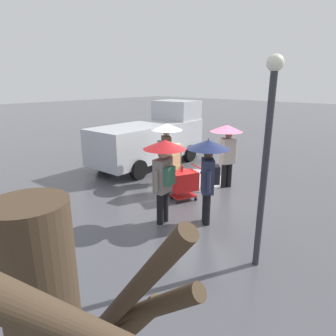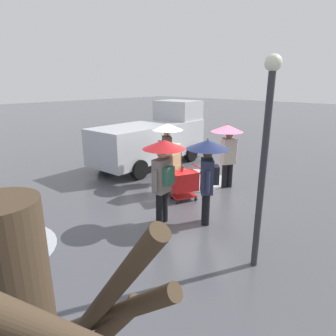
{
  "view_description": "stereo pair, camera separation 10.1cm",
  "coord_description": "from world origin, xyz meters",
  "px_view_note": "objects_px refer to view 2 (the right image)",
  "views": [
    {
      "loc": [
        -5.32,
        6.97,
        3.44
      ],
      "look_at": [
        0.05,
        1.03,
        1.05
      ],
      "focal_mm": 31.19,
      "sensor_mm": 36.0,
      "label": 1
    },
    {
      "loc": [
        -5.39,
        6.9,
        3.44
      ],
      "look_at": [
        0.05,
        1.03,
        1.05
      ],
      "focal_mm": 31.19,
      "sensor_mm": 36.0,
      "label": 2
    }
  ],
  "objects_px": {
    "cargo_van_parked_right": "(154,137)",
    "shopping_cart_vendor": "(184,182)",
    "hand_dolly_boxes": "(171,166)",
    "pedestrian_black_side": "(167,139)",
    "pedestrian_far_side": "(163,162)",
    "pedestrian_pink_side": "(208,162)",
    "pedestrian_white_side": "(228,141)",
    "street_lamp": "(265,146)"
  },
  "relations": [
    {
      "from": "pedestrian_pink_side",
      "to": "pedestrian_far_side",
      "type": "height_order",
      "value": "same"
    },
    {
      "from": "pedestrian_pink_side",
      "to": "street_lamp",
      "type": "height_order",
      "value": "street_lamp"
    },
    {
      "from": "pedestrian_white_side",
      "to": "cargo_van_parked_right",
      "type": "bearing_deg",
      "value": -6.4
    },
    {
      "from": "street_lamp",
      "to": "shopping_cart_vendor",
      "type": "bearing_deg",
      "value": -26.8
    },
    {
      "from": "shopping_cart_vendor",
      "to": "pedestrian_pink_side",
      "type": "xyz_separation_m",
      "value": [
        -1.33,
        0.73,
        1.0
      ]
    },
    {
      "from": "cargo_van_parked_right",
      "to": "pedestrian_white_side",
      "type": "distance_m",
      "value": 3.88
    },
    {
      "from": "cargo_van_parked_right",
      "to": "pedestrian_far_side",
      "type": "bearing_deg",
      "value": 137.88
    },
    {
      "from": "pedestrian_black_side",
      "to": "street_lamp",
      "type": "distance_m",
      "value": 5.07
    },
    {
      "from": "shopping_cart_vendor",
      "to": "pedestrian_far_side",
      "type": "height_order",
      "value": "pedestrian_far_side"
    },
    {
      "from": "cargo_van_parked_right",
      "to": "street_lamp",
      "type": "relative_size",
      "value": 1.41
    },
    {
      "from": "street_lamp",
      "to": "hand_dolly_boxes",
      "type": "bearing_deg",
      "value": -24.14
    },
    {
      "from": "pedestrian_pink_side",
      "to": "pedestrian_far_side",
      "type": "bearing_deg",
      "value": 42.36
    },
    {
      "from": "cargo_van_parked_right",
      "to": "shopping_cart_vendor",
      "type": "relative_size",
      "value": 5.21
    },
    {
      "from": "cargo_van_parked_right",
      "to": "pedestrian_black_side",
      "type": "relative_size",
      "value": 2.53
    },
    {
      "from": "cargo_van_parked_right",
      "to": "shopping_cart_vendor",
      "type": "xyz_separation_m",
      "value": [
        -3.52,
        2.23,
        -0.61
      ]
    },
    {
      "from": "pedestrian_black_side",
      "to": "street_lamp",
      "type": "height_order",
      "value": "street_lamp"
    },
    {
      "from": "hand_dolly_boxes",
      "to": "pedestrian_white_side",
      "type": "bearing_deg",
      "value": -119.23
    },
    {
      "from": "hand_dolly_boxes",
      "to": "pedestrian_black_side",
      "type": "distance_m",
      "value": 1.16
    },
    {
      "from": "shopping_cart_vendor",
      "to": "pedestrian_far_side",
      "type": "distance_m",
      "value": 1.84
    },
    {
      "from": "hand_dolly_boxes",
      "to": "cargo_van_parked_right",
      "type": "bearing_deg",
      "value": -36.28
    },
    {
      "from": "pedestrian_black_side",
      "to": "pedestrian_far_side",
      "type": "height_order",
      "value": "same"
    },
    {
      "from": "shopping_cart_vendor",
      "to": "pedestrian_black_side",
      "type": "distance_m",
      "value": 1.84
    },
    {
      "from": "hand_dolly_boxes",
      "to": "pedestrian_pink_side",
      "type": "relative_size",
      "value": 0.74
    },
    {
      "from": "pedestrian_white_side",
      "to": "street_lamp",
      "type": "distance_m",
      "value": 4.43
    },
    {
      "from": "hand_dolly_boxes",
      "to": "street_lamp",
      "type": "xyz_separation_m",
      "value": [
        -3.72,
        1.67,
        1.45
      ]
    },
    {
      "from": "cargo_van_parked_right",
      "to": "pedestrian_black_side",
      "type": "xyz_separation_m",
      "value": [
        -2.15,
        1.5,
        0.39
      ]
    },
    {
      "from": "shopping_cart_vendor",
      "to": "pedestrian_far_side",
      "type": "xyz_separation_m",
      "value": [
        -0.54,
        1.44,
        1.0
      ]
    },
    {
      "from": "hand_dolly_boxes",
      "to": "pedestrian_pink_side",
      "type": "height_order",
      "value": "pedestrian_pink_side"
    },
    {
      "from": "pedestrian_pink_side",
      "to": "street_lamp",
      "type": "relative_size",
      "value": 0.56
    },
    {
      "from": "cargo_van_parked_right",
      "to": "shopping_cart_vendor",
      "type": "bearing_deg",
      "value": 147.66
    },
    {
      "from": "shopping_cart_vendor",
      "to": "street_lamp",
      "type": "xyz_separation_m",
      "value": [
        -3.09,
        1.56,
        1.8
      ]
    },
    {
      "from": "pedestrian_pink_side",
      "to": "pedestrian_far_side",
      "type": "xyz_separation_m",
      "value": [
        0.79,
        0.72,
        0.0
      ]
    },
    {
      "from": "hand_dolly_boxes",
      "to": "pedestrian_pink_side",
      "type": "xyz_separation_m",
      "value": [
        -1.96,
        0.83,
        0.65
      ]
    },
    {
      "from": "cargo_van_parked_right",
      "to": "shopping_cart_vendor",
      "type": "height_order",
      "value": "cargo_van_parked_right"
    },
    {
      "from": "pedestrian_far_side",
      "to": "street_lamp",
      "type": "height_order",
      "value": "street_lamp"
    },
    {
      "from": "cargo_van_parked_right",
      "to": "pedestrian_white_side",
      "type": "height_order",
      "value": "cargo_van_parked_right"
    },
    {
      "from": "pedestrian_pink_side",
      "to": "pedestrian_white_side",
      "type": "relative_size",
      "value": 1.0
    },
    {
      "from": "pedestrian_far_side",
      "to": "pedestrian_pink_side",
      "type": "bearing_deg",
      "value": -137.64
    },
    {
      "from": "cargo_van_parked_right",
      "to": "pedestrian_white_side",
      "type": "relative_size",
      "value": 2.53
    },
    {
      "from": "cargo_van_parked_right",
      "to": "hand_dolly_boxes",
      "type": "bearing_deg",
      "value": 143.72
    },
    {
      "from": "shopping_cart_vendor",
      "to": "hand_dolly_boxes",
      "type": "distance_m",
      "value": 0.73
    },
    {
      "from": "shopping_cart_vendor",
      "to": "hand_dolly_boxes",
      "type": "bearing_deg",
      "value": -9.58
    }
  ]
}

